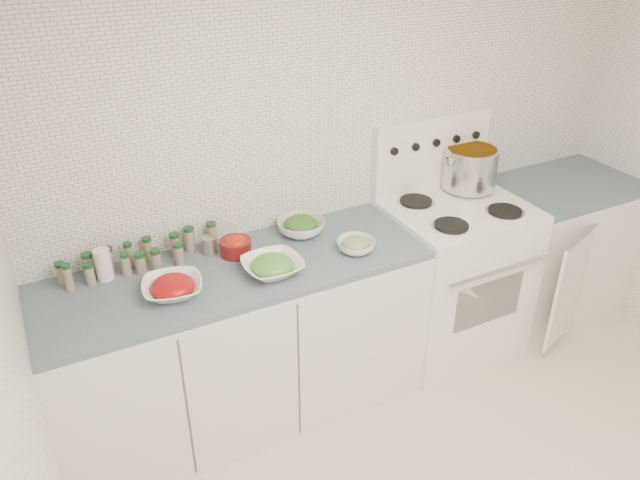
{
  "coord_description": "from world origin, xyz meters",
  "views": [
    {
      "loc": [
        -1.6,
        -1.2,
        2.47
      ],
      "look_at": [
        -0.4,
        1.14,
        0.97
      ],
      "focal_mm": 35.0,
      "sensor_mm": 36.0,
      "label": 1
    }
  ],
  "objects": [
    {
      "name": "counter_right",
      "position": [
        1.3,
        1.19,
        0.45
      ],
      "size": [
        0.89,
        0.77,
        0.9
      ],
      "color": "white",
      "rests_on": "ground"
    },
    {
      "name": "stove",
      "position": [
        0.48,
        1.19,
        0.5
      ],
      "size": [
        0.76,
        0.7,
        1.36
      ],
      "color": "white",
      "rests_on": "ground"
    },
    {
      "name": "bowl_zucchini",
      "position": [
        -0.24,
        1.07,
        0.94
      ],
      "size": [
        0.23,
        0.23,
        0.08
      ],
      "color": "white",
      "rests_on": "counter_left"
    },
    {
      "name": "room_walls",
      "position": [
        0.0,
        0.0,
        1.56
      ],
      "size": [
        3.54,
        3.04,
        2.52
      ],
      "color": "white",
      "rests_on": "ground"
    },
    {
      "name": "bowl_broccoli",
      "position": [
        -0.4,
        1.36,
        0.95
      ],
      "size": [
        0.3,
        0.3,
        0.1
      ],
      "color": "white",
      "rests_on": "counter_left"
    },
    {
      "name": "counter_left",
      "position": [
        -0.82,
        1.19,
        0.45
      ],
      "size": [
        1.85,
        0.62,
        0.9
      ],
      "color": "white",
      "rests_on": "ground"
    },
    {
      "name": "bowl_snowpea",
      "position": [
        -0.68,
        1.08,
        0.94
      ],
      "size": [
        0.28,
        0.28,
        0.09
      ],
      "color": "white",
      "rests_on": "counter_left"
    },
    {
      "name": "tin_can",
      "position": [
        -0.89,
        1.38,
        0.94
      ],
      "size": [
        0.08,
        0.08,
        0.09
      ],
      "primitive_type": "cylinder",
      "rotation": [
        0.0,
        0.0,
        -0.27
      ],
      "color": "gray",
      "rests_on": "counter_left"
    },
    {
      "name": "stock_pot",
      "position": [
        0.67,
        1.35,
        1.07
      ],
      "size": [
        0.33,
        0.31,
        0.23
      ],
      "rotation": [
        0.0,
        0.0,
        0.13
      ],
      "color": "silver",
      "rests_on": "stove"
    },
    {
      "name": "bowl_pepper",
      "position": [
        -0.77,
        1.32,
        0.95
      ],
      "size": [
        0.15,
        0.15,
        0.1
      ],
      "color": "#621011",
      "rests_on": "counter_left"
    },
    {
      "name": "salt_canister",
      "position": [
        -1.38,
        1.38,
        0.97
      ],
      "size": [
        0.08,
        0.08,
        0.15
      ],
      "primitive_type": "cylinder",
      "rotation": [
        0.0,
        0.0,
        -0.12
      ],
      "color": "white",
      "rests_on": "counter_left"
    },
    {
      "name": "bowl_tomato",
      "position": [
        -1.14,
        1.12,
        0.94
      ],
      "size": [
        0.31,
        0.31,
        0.09
      ],
      "color": "white",
      "rests_on": "counter_left"
    },
    {
      "name": "spice_cluster",
      "position": [
        -1.22,
        1.41,
        0.96
      ],
      "size": [
        0.76,
        0.16,
        0.13
      ],
      "color": "gray",
      "rests_on": "counter_left"
    }
  ]
}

